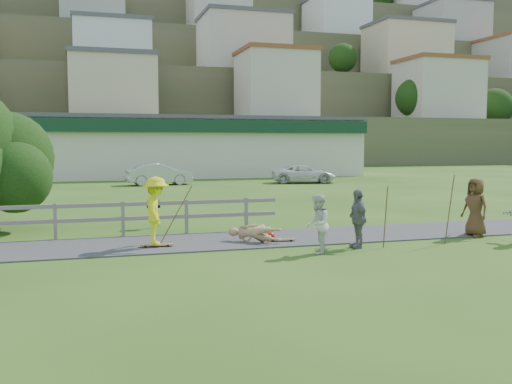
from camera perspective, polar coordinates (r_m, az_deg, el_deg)
ground at (r=15.39m, az=-4.90°, el=-6.01°), size 260.00×260.00×0.00m
path at (r=16.83m, az=-5.93°, el=-4.99°), size 34.00×3.00×0.04m
fence at (r=18.31m, az=-21.38°, el=-2.28°), size 15.05×0.10×1.10m
strip_mall at (r=50.24m, az=-8.47°, el=4.54°), size 32.50×10.75×5.10m
hillside at (r=106.77m, az=-15.03°, el=11.00°), size 220.00×67.00×47.50m
skater_rider at (r=16.00m, az=-9.95°, el=-2.22°), size 0.82×1.28×1.89m
skater_fallen at (r=16.59m, az=-0.14°, el=-4.16°), size 1.32×1.47×0.58m
spectator_a at (r=15.07m, az=6.18°, el=-3.21°), size 0.87×0.95×1.58m
spectator_b at (r=16.07m, az=10.13°, el=-2.64°), size 0.44×0.98×1.64m
spectator_c at (r=19.01m, az=21.08°, el=-1.44°), size 0.77×1.00×1.83m
car_silver at (r=39.80m, az=-9.69°, el=1.77°), size 4.62×2.00×1.48m
car_white at (r=41.24m, az=4.81°, el=1.80°), size 4.97×3.06×1.28m
bbq at (r=19.78m, az=-10.20°, el=-2.24°), size 0.45×0.35×0.94m
longboard_rider at (r=16.14m, az=-9.90°, el=-5.36°), size 0.93×0.29×0.10m
longboard_fallen at (r=16.78m, az=2.59°, el=-4.92°), size 0.83×0.32×0.09m
helmet at (r=17.12m, az=1.46°, el=-4.43°), size 0.25×0.25×0.25m
pole_rider at (r=16.47m, az=-8.04°, el=-1.92°), size 0.03×0.03×1.93m
pole_spec_left at (r=16.26m, az=12.82°, el=-2.46°), size 0.03×0.03×1.71m
pole_spec_right at (r=17.35m, az=18.79°, el=-1.64°), size 0.03×0.03×2.01m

